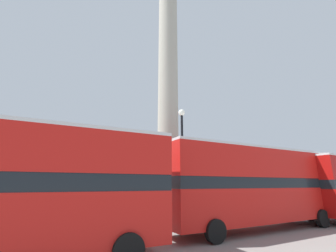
{
  "coord_description": "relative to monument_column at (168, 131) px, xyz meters",
  "views": [
    {
      "loc": [
        -8.46,
        -14.72,
        2.43
      ],
      "look_at": [
        0.0,
        0.0,
        6.87
      ],
      "focal_mm": 24.0,
      "sensor_mm": 36.0,
      "label": 1
    }
  ],
  "objects": [
    {
      "name": "ground_plane",
      "position": [
        0.0,
        0.0,
        -6.49
      ],
      "size": [
        200.0,
        200.0,
        0.0
      ],
      "primitive_type": "plane",
      "color": "gray"
    },
    {
      "name": "monument_column",
      "position": [
        0.0,
        0.0,
        0.0
      ],
      "size": [
        5.99,
        5.99,
        23.95
      ],
      "color": "#A39E8E",
      "rests_on": "ground_plane"
    },
    {
      "name": "bus_b",
      "position": [
        2.5,
        -5.64,
        -4.01
      ],
      "size": [
        11.48,
        3.04,
        4.5
      ],
      "rotation": [
        0.0,
        0.0,
        -0.03
      ],
      "color": "red",
      "rests_on": "ground_plane"
    },
    {
      "name": "bus_c",
      "position": [
        -9.17,
        -6.08,
        -4.11
      ],
      "size": [
        10.2,
        3.33,
        4.3
      ],
      "rotation": [
        0.0,
        0.0,
        -0.07
      ],
      "color": "red",
      "rests_on": "ground_plane"
    },
    {
      "name": "street_lamp",
      "position": [
        -1.43,
        -4.12,
        -2.92
      ],
      "size": [
        0.39,
        0.39,
        6.76
      ],
      "color": "black",
      "rests_on": "ground_plane"
    }
  ]
}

